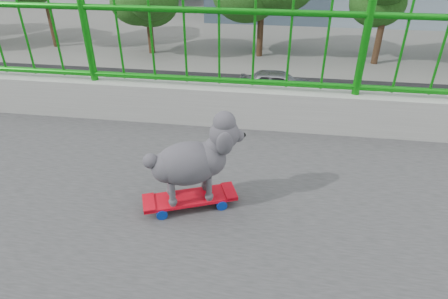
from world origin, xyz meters
name	(u,v)px	position (x,y,z in m)	size (l,w,h in m)	color
road	(151,139)	(-13.00, 0.00, 0.01)	(18.00, 90.00, 0.02)	black
skateboard	(190,199)	(-0.33, 5.00, 7.05)	(0.33, 0.53, 0.07)	red
poodle	(193,159)	(-0.34, 5.03, 7.31)	(0.34, 0.51, 0.45)	#322F35
car_3	(363,112)	(-15.60, 9.53, 0.75)	(2.10, 5.16, 1.50)	gray
car_4	(278,84)	(-18.80, 5.51, 0.73)	(1.73, 4.31, 1.47)	gray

